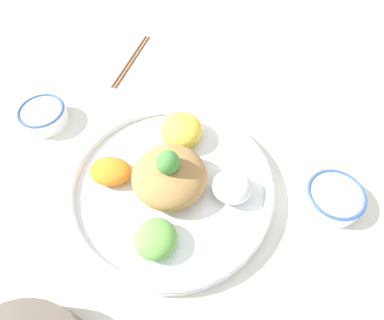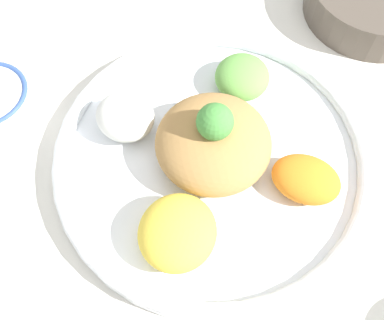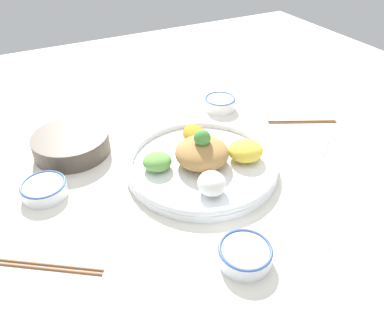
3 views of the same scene
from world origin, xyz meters
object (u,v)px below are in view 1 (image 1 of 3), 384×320
at_px(salad_platter, 171,182).
at_px(sauce_bowl_dark, 334,197).
at_px(chopsticks_pair_far, 131,60).
at_px(serving_spoon_extra, 196,72).
at_px(serving_spoon_main, 325,129).
at_px(sauce_bowl_red, 43,115).

bearing_deg(salad_platter, sauce_bowl_dark, 166.86).
bearing_deg(chopsticks_pair_far, salad_platter, 35.78).
bearing_deg(serving_spoon_extra, chopsticks_pair_far, 30.62).
distance_m(sauce_bowl_dark, serving_spoon_extra, 0.47).
bearing_deg(salad_platter, chopsticks_pair_far, -80.43).
xyz_separation_m(salad_platter, serving_spoon_extra, (-0.10, -0.34, -0.02)).
bearing_deg(sauce_bowl_dark, chopsticks_pair_far, -51.85).
distance_m(salad_platter, serving_spoon_main, 0.38).
bearing_deg(sauce_bowl_dark, sauce_bowl_red, -26.49).
xyz_separation_m(sauce_bowl_red, serving_spoon_main, (-0.64, 0.11, -0.02)).
xyz_separation_m(sauce_bowl_red, chopsticks_pair_far, (-0.20, -0.19, -0.02)).
xyz_separation_m(sauce_bowl_red, sauce_bowl_dark, (-0.59, 0.29, -0.00)).
bearing_deg(serving_spoon_extra, sauce_bowl_red, 71.36).
bearing_deg(serving_spoon_main, sauce_bowl_dark, 105.80).
bearing_deg(sauce_bowl_dark, serving_spoon_main, -107.29).
relative_size(sauce_bowl_red, chopsticks_pair_far, 0.51).
distance_m(sauce_bowl_red, chopsticks_pair_far, 0.28).
relative_size(sauce_bowl_dark, serving_spoon_main, 0.92).
bearing_deg(serving_spoon_main, chopsticks_pair_far, -1.70).
distance_m(sauce_bowl_dark, chopsticks_pair_far, 0.62).
relative_size(serving_spoon_main, serving_spoon_extra, 1.05).
distance_m(chopsticks_pair_far, serving_spoon_main, 0.53).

